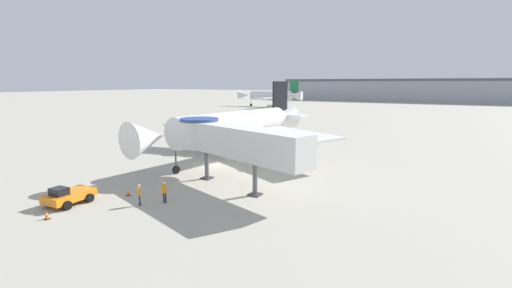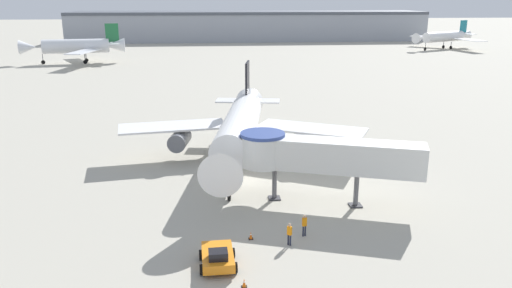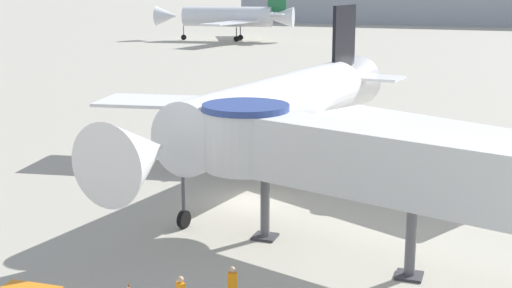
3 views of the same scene
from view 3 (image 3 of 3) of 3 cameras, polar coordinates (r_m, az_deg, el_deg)
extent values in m
plane|color=#A8A393|center=(39.68, -0.77, -4.56)|extent=(800.00, 800.00, 0.00)
cylinder|color=white|center=(42.73, 1.55, 2.86)|extent=(6.83, 20.06, 3.72)
cone|color=white|center=(31.63, -9.54, -0.93)|extent=(4.33, 4.64, 3.72)
cone|color=white|center=(52.80, 7.07, 4.71)|extent=(4.57, 6.11, 3.72)
cube|color=white|center=(48.94, -5.48, 3.33)|extent=(12.79, 6.52, 0.22)
cube|color=white|center=(42.28, 12.76, 1.54)|extent=(13.01, 9.77, 0.22)
cube|color=black|center=(52.17, 7.06, 8.32)|extent=(0.85, 3.81, 4.84)
cube|color=white|center=(52.97, 7.20, 5.45)|extent=(8.63, 3.97, 0.18)
cylinder|color=#565960|center=(47.72, -5.23, 1.53)|extent=(2.63, 4.10, 2.05)
cylinder|color=#565960|center=(41.76, 10.96, -0.31)|extent=(2.63, 4.10, 2.05)
cylinder|color=#4C4C51|center=(35.15, -5.83, -4.36)|extent=(0.18, 0.18, 2.14)
cylinder|color=black|center=(35.48, -5.79, -6.01)|extent=(0.40, 0.93, 0.90)
cylinder|color=#4C4C51|center=(46.22, 1.06, -0.07)|extent=(0.22, 0.22, 2.14)
cylinder|color=black|center=(46.47, 1.05, -1.36)|extent=(0.54, 0.95, 0.90)
cylinder|color=#4C4C51|center=(44.81, 4.86, -0.53)|extent=(0.22, 0.22, 2.14)
cylinder|color=black|center=(45.08, 4.84, -1.86)|extent=(0.54, 0.95, 0.90)
cube|color=silver|center=(29.69, 10.07, -1.53)|extent=(14.43, 7.02, 2.80)
cylinder|color=silver|center=(33.51, -0.82, 0.34)|extent=(3.90, 3.90, 2.80)
cylinder|color=navy|center=(33.21, -0.83, 2.95)|extent=(4.10, 4.10, 0.30)
cylinder|color=#56565B|center=(33.63, 0.73, -4.94)|extent=(0.44, 0.44, 3.22)
cube|color=#333338|center=(34.14, 0.72, -7.42)|extent=(1.10, 1.10, 0.12)
cylinder|color=#56565B|center=(29.98, 12.28, -7.52)|extent=(0.44, 0.44, 3.22)
cube|color=#333338|center=(30.55, 12.14, -10.25)|extent=(1.10, 1.10, 0.12)
cylinder|color=white|center=(28.41, -10.14, -11.25)|extent=(0.14, 0.14, 0.07)
cube|color=black|center=(41.15, 15.80, -4.39)|extent=(0.36, 0.36, 0.04)
cone|color=orange|center=(41.07, 15.82, -3.98)|extent=(0.25, 0.25, 0.57)
cylinder|color=white|center=(41.05, 15.83, -3.89)|extent=(0.14, 0.14, 0.07)
sphere|color=tan|center=(25.64, -6.07, -10.71)|extent=(0.24, 0.24, 0.24)
cube|color=orange|center=(26.49, -1.90, -10.94)|extent=(0.39, 0.29, 0.69)
sphere|color=tan|center=(26.31, -1.91, -10.02)|extent=(0.24, 0.24, 0.24)
cylinder|color=silver|center=(144.86, -2.30, 10.15)|extent=(18.33, 6.35, 3.97)
cone|color=silver|center=(148.43, -7.16, 10.13)|extent=(4.86, 4.52, 3.97)
cone|color=silver|center=(142.73, 1.81, 10.11)|extent=(6.43, 4.73, 3.97)
cube|color=silver|center=(153.04, -0.48, 10.05)|extent=(10.16, 14.59, 0.22)
cube|color=silver|center=(135.53, -2.09, 9.67)|extent=(6.95, 14.60, 0.22)
cube|color=silver|center=(142.65, 1.93, 10.39)|extent=(3.83, 9.79, 0.18)
cylinder|color=#4C4C51|center=(147.52, -5.81, 8.93)|extent=(0.18, 0.18, 2.28)
cylinder|color=black|center=(147.61, -5.80, 8.49)|extent=(1.12, 0.41, 1.10)
cylinder|color=#4C4C51|center=(146.27, -1.26, 8.96)|extent=(0.22, 0.22, 2.28)
cylinder|color=black|center=(146.35, -1.25, 8.51)|extent=(1.14, 0.54, 1.10)
cylinder|color=#4C4C51|center=(142.79, -1.58, 8.86)|extent=(0.22, 0.22, 2.28)
cylinder|color=black|center=(142.88, -1.58, 8.40)|extent=(1.14, 0.54, 1.10)
camera|label=1|loc=(11.38, 96.48, -11.86)|focal=24.00mm
camera|label=2|loc=(21.30, -112.29, 12.23)|focal=35.00mm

